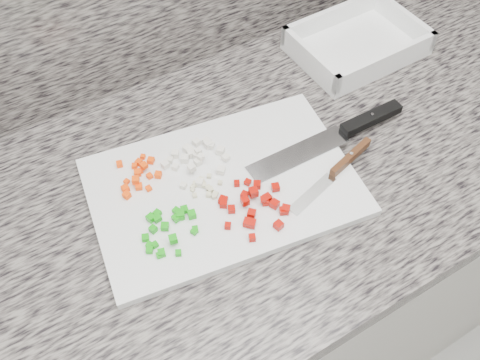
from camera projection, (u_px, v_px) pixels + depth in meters
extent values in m
cube|color=silver|center=(232.00, 297.00, 1.28)|extent=(3.92, 0.62, 0.86)
cube|color=slate|center=(229.00, 185.00, 0.92)|extent=(3.96, 0.64, 0.04)
cube|color=silver|center=(223.00, 187.00, 0.88)|extent=(0.47, 0.35, 0.01)
cube|color=#FF4405|center=(125.00, 189.00, 0.87)|extent=(0.01, 0.01, 0.01)
cube|color=#FF4405|center=(127.00, 181.00, 0.88)|extent=(0.01, 0.01, 0.01)
cube|color=#FF4405|center=(138.00, 173.00, 0.89)|extent=(0.01, 0.01, 0.01)
cube|color=#FF4405|center=(149.00, 188.00, 0.87)|extent=(0.01, 0.01, 0.01)
cube|color=#FF4405|center=(134.00, 166.00, 0.90)|extent=(0.01, 0.01, 0.01)
cube|color=#FF4405|center=(119.00, 164.00, 0.90)|extent=(0.01, 0.01, 0.01)
cube|color=#FF4405|center=(144.00, 166.00, 0.89)|extent=(0.01, 0.01, 0.01)
cube|color=#FF4405|center=(149.00, 176.00, 0.88)|extent=(0.01, 0.01, 0.01)
cube|color=#FF4405|center=(151.00, 160.00, 0.90)|extent=(0.02, 0.02, 0.01)
cube|color=#FF4405|center=(136.00, 180.00, 0.87)|extent=(0.02, 0.02, 0.01)
cube|color=#FF4405|center=(125.00, 190.00, 0.87)|extent=(0.01, 0.01, 0.01)
cube|color=#FF4405|center=(158.00, 175.00, 0.88)|extent=(0.01, 0.01, 0.01)
cube|color=#FF4405|center=(127.00, 195.00, 0.86)|extent=(0.01, 0.01, 0.01)
cube|color=#FF4405|center=(139.00, 162.00, 0.90)|extent=(0.01, 0.01, 0.01)
cube|color=#FF4405|center=(139.00, 186.00, 0.87)|extent=(0.01, 0.01, 0.01)
cube|color=#FF4405|center=(140.00, 171.00, 0.89)|extent=(0.01, 0.01, 0.01)
cube|color=#FF4405|center=(143.00, 157.00, 0.91)|extent=(0.01, 0.01, 0.01)
cube|color=silver|center=(170.00, 160.00, 0.90)|extent=(0.01, 0.01, 0.01)
cube|color=silver|center=(198.00, 151.00, 0.90)|extent=(0.01, 0.01, 0.01)
cube|color=silver|center=(201.00, 157.00, 0.90)|extent=(0.01, 0.01, 0.01)
cube|color=silver|center=(185.00, 159.00, 0.90)|extent=(0.02, 0.02, 0.01)
cube|color=silver|center=(197.00, 154.00, 0.91)|extent=(0.02, 0.02, 0.01)
cube|color=silver|center=(198.00, 162.00, 0.90)|extent=(0.01, 0.01, 0.01)
cube|color=silver|center=(165.00, 165.00, 0.90)|extent=(0.01, 0.01, 0.01)
cube|color=silver|center=(199.00, 183.00, 0.87)|extent=(0.02, 0.02, 0.01)
cube|color=silver|center=(175.00, 154.00, 0.91)|extent=(0.02, 0.02, 0.01)
cube|color=silver|center=(188.00, 149.00, 0.92)|extent=(0.02, 0.02, 0.01)
cube|color=silver|center=(220.00, 151.00, 0.91)|extent=(0.02, 0.02, 0.01)
cube|color=silver|center=(208.00, 144.00, 0.92)|extent=(0.01, 0.01, 0.01)
cube|color=silver|center=(226.00, 157.00, 0.91)|extent=(0.01, 0.01, 0.01)
cube|color=silver|center=(192.00, 168.00, 0.88)|extent=(0.01, 0.01, 0.01)
cube|color=silver|center=(175.00, 167.00, 0.89)|extent=(0.01, 0.01, 0.01)
cube|color=silver|center=(221.00, 170.00, 0.89)|extent=(0.02, 0.02, 0.01)
cube|color=silver|center=(197.00, 142.00, 0.93)|extent=(0.01, 0.01, 0.01)
cube|color=silver|center=(183.00, 186.00, 0.87)|extent=(0.01, 0.01, 0.01)
cube|color=silver|center=(191.00, 153.00, 0.91)|extent=(0.01, 0.01, 0.01)
cube|color=silver|center=(207.00, 141.00, 0.93)|extent=(0.01, 0.01, 0.01)
cube|color=silver|center=(201.00, 156.00, 0.90)|extent=(0.01, 0.01, 0.01)
cube|color=silver|center=(211.00, 145.00, 0.92)|extent=(0.02, 0.02, 0.01)
cube|color=#129C0E|center=(159.00, 255.00, 0.79)|extent=(0.01, 0.01, 0.01)
cube|color=#129C0E|center=(195.00, 229.00, 0.82)|extent=(0.01, 0.01, 0.01)
cube|color=#129C0E|center=(176.00, 211.00, 0.84)|extent=(0.01, 0.01, 0.01)
cube|color=#129C0E|center=(162.00, 253.00, 0.79)|extent=(0.01, 0.01, 0.01)
cube|color=#129C0E|center=(192.00, 214.00, 0.83)|extent=(0.01, 0.01, 0.01)
cube|color=#129C0E|center=(184.00, 209.00, 0.84)|extent=(0.01, 0.01, 0.01)
cube|color=#129C0E|center=(155.00, 245.00, 0.80)|extent=(0.01, 0.01, 0.01)
cube|color=#129C0E|center=(173.00, 239.00, 0.80)|extent=(0.01, 0.01, 0.01)
cube|color=#129C0E|center=(176.00, 218.00, 0.83)|extent=(0.01, 0.01, 0.01)
cube|color=#129C0E|center=(165.00, 226.00, 0.82)|extent=(0.02, 0.02, 0.01)
cube|color=#129C0E|center=(157.00, 213.00, 0.84)|extent=(0.01, 0.01, 0.01)
cube|color=#129C0E|center=(153.00, 229.00, 0.82)|extent=(0.01, 0.01, 0.01)
cube|color=#129C0E|center=(145.00, 238.00, 0.81)|extent=(0.01, 0.01, 0.01)
cube|color=#129C0E|center=(151.00, 218.00, 0.83)|extent=(0.01, 0.01, 0.01)
cube|color=#129C0E|center=(150.00, 245.00, 0.80)|extent=(0.01, 0.01, 0.01)
cube|color=#129C0E|center=(157.00, 218.00, 0.83)|extent=(0.01, 0.01, 0.01)
cube|color=#129C0E|center=(180.00, 217.00, 0.83)|extent=(0.01, 0.01, 0.01)
cube|color=#129C0E|center=(178.00, 253.00, 0.79)|extent=(0.01, 0.01, 0.01)
cube|color=#129C0E|center=(194.00, 231.00, 0.82)|extent=(0.01, 0.01, 0.01)
cube|color=#129C0E|center=(181.00, 215.00, 0.83)|extent=(0.02, 0.02, 0.01)
cube|color=#129C0E|center=(150.00, 250.00, 0.80)|extent=(0.01, 0.01, 0.01)
cube|color=#9E0902|center=(267.00, 198.00, 0.85)|extent=(0.01, 0.01, 0.01)
cube|color=#9E0902|center=(265.00, 202.00, 0.85)|extent=(0.01, 0.01, 0.01)
cube|color=#9E0902|center=(251.00, 223.00, 0.82)|extent=(0.02, 0.02, 0.01)
cube|color=#9E0902|center=(286.00, 209.00, 0.84)|extent=(0.02, 0.02, 0.01)
cube|color=#9E0902|center=(232.00, 209.00, 0.84)|extent=(0.02, 0.02, 0.01)
cube|color=#9E0902|center=(248.00, 182.00, 0.87)|extent=(0.01, 0.01, 0.01)
cube|color=#9E0902|center=(283.00, 211.00, 0.84)|extent=(0.02, 0.02, 0.01)
cube|color=#9E0902|center=(252.00, 214.00, 0.84)|extent=(0.02, 0.02, 0.01)
cube|color=#9E0902|center=(237.00, 183.00, 0.87)|extent=(0.01, 0.01, 0.01)
cube|color=#9E0902|center=(223.00, 200.00, 0.85)|extent=(0.02, 0.02, 0.01)
cube|color=#9E0902|center=(275.00, 204.00, 0.85)|extent=(0.02, 0.02, 0.01)
cube|color=#9E0902|center=(245.00, 201.00, 0.84)|extent=(0.01, 0.01, 0.01)
cube|color=#9E0902|center=(275.00, 187.00, 0.87)|extent=(0.02, 0.02, 0.01)
cube|color=#9E0902|center=(245.00, 195.00, 0.86)|extent=(0.02, 0.02, 0.01)
cube|color=#9E0902|center=(253.00, 192.00, 0.85)|extent=(0.02, 0.02, 0.01)
cube|color=#9E0902|center=(228.00, 226.00, 0.82)|extent=(0.01, 0.01, 0.01)
cube|color=#9E0902|center=(287.00, 208.00, 0.84)|extent=(0.01, 0.01, 0.01)
cube|color=#9E0902|center=(279.00, 225.00, 0.82)|extent=(0.01, 0.01, 0.01)
cube|color=#9E0902|center=(248.00, 222.00, 0.83)|extent=(0.02, 0.02, 0.01)
cube|color=#9E0902|center=(245.00, 201.00, 0.85)|extent=(0.01, 0.01, 0.01)
cube|color=#9E0902|center=(223.00, 204.00, 0.85)|extent=(0.02, 0.02, 0.01)
cube|color=#9E0902|center=(263.00, 199.00, 0.84)|extent=(0.01, 0.01, 0.01)
cube|color=#9E0902|center=(257.00, 185.00, 0.87)|extent=(0.02, 0.02, 0.01)
cube|color=#9E0902|center=(252.00, 238.00, 0.81)|extent=(0.01, 0.01, 0.01)
cube|color=beige|center=(202.00, 182.00, 0.88)|extent=(0.01, 0.01, 0.01)
cube|color=beige|center=(193.00, 190.00, 0.87)|extent=(0.01, 0.01, 0.00)
cube|color=beige|center=(215.00, 194.00, 0.86)|extent=(0.01, 0.01, 0.01)
cube|color=beige|center=(220.00, 183.00, 0.88)|extent=(0.01, 0.01, 0.01)
cube|color=beige|center=(193.00, 187.00, 0.87)|extent=(0.01, 0.01, 0.00)
cube|color=beige|center=(204.00, 185.00, 0.87)|extent=(0.01, 0.01, 0.01)
cube|color=beige|center=(214.00, 196.00, 0.86)|extent=(0.01, 0.01, 0.01)
cube|color=beige|center=(201.00, 180.00, 0.88)|extent=(0.01, 0.01, 0.01)
cube|color=beige|center=(200.00, 184.00, 0.87)|extent=(0.01, 0.01, 0.01)
cube|color=beige|center=(195.00, 195.00, 0.86)|extent=(0.01, 0.01, 0.01)
cube|color=beige|center=(208.00, 188.00, 0.87)|extent=(0.01, 0.01, 0.01)
cube|color=beige|center=(209.00, 176.00, 0.88)|extent=(0.01, 0.01, 0.01)
cube|color=beige|center=(209.00, 195.00, 0.86)|extent=(0.01, 0.01, 0.01)
cube|color=beige|center=(211.00, 190.00, 0.87)|extent=(0.01, 0.01, 0.01)
cube|color=beige|center=(195.00, 184.00, 0.87)|extent=(0.01, 0.01, 0.01)
cube|color=silver|center=(298.00, 154.00, 0.92)|extent=(0.19, 0.05, 0.00)
cube|color=black|center=(371.00, 118.00, 0.96)|extent=(0.12, 0.03, 0.02)
cylinder|color=silver|center=(372.00, 114.00, 0.95)|extent=(0.01, 0.01, 0.00)
cube|color=silver|center=(312.00, 194.00, 0.86)|extent=(0.10, 0.04, 0.00)
cube|color=#462311|center=(350.00, 157.00, 0.90)|extent=(0.10, 0.04, 0.02)
cylinder|color=silver|center=(351.00, 154.00, 0.90)|extent=(0.01, 0.01, 0.00)
cube|color=white|center=(356.00, 49.00, 1.10)|extent=(0.25, 0.19, 0.01)
cube|color=white|center=(332.00, 17.00, 1.12)|extent=(0.25, 0.02, 0.04)
cube|color=white|center=(386.00, 62.00, 1.04)|extent=(0.25, 0.02, 0.04)
cube|color=white|center=(403.00, 19.00, 1.12)|extent=(0.01, 0.18, 0.04)
cube|color=white|center=(310.00, 59.00, 1.04)|extent=(0.01, 0.18, 0.04)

